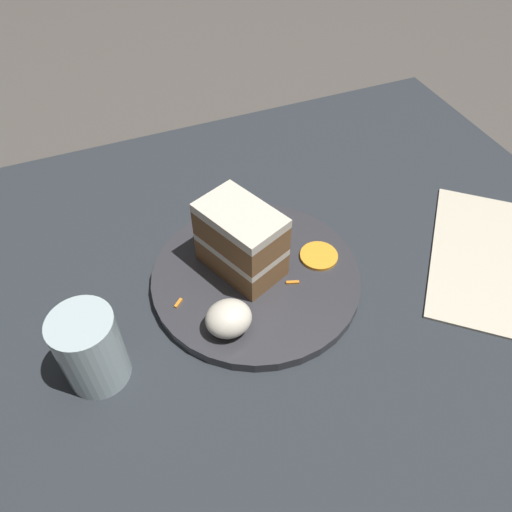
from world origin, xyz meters
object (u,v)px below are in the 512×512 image
at_px(plate, 256,277).
at_px(drinking_glass, 92,353).
at_px(orange_garnish, 318,255).
at_px(cake_slice, 241,240).
at_px(menu_card, 484,257).
at_px(cream_dollop, 229,318).

height_order(plate, drinking_glass, drinking_glass).
bearing_deg(orange_garnish, plate, 177.91).
bearing_deg(cake_slice, plate, -80.89).
height_order(cake_slice, drinking_glass, cake_slice).
distance_m(drinking_glass, menu_card, 0.55).
bearing_deg(drinking_glass, orange_garnish, 10.52).
xyz_separation_m(cream_dollop, drinking_glass, (-0.16, 0.01, 0.01)).
xyz_separation_m(cake_slice, menu_card, (0.34, -0.11, -0.06)).
bearing_deg(plate, menu_card, -14.70).
relative_size(plate, menu_card, 1.05).
bearing_deg(orange_garnish, menu_card, -19.50).
bearing_deg(drinking_glass, cream_dollop, -2.93).
distance_m(orange_garnish, menu_card, 0.24).
height_order(cream_dollop, drinking_glass, drinking_glass).
height_order(cake_slice, menu_card, cake_slice).
bearing_deg(plate, cream_dollop, -132.37).
relative_size(plate, cake_slice, 2.20).
height_order(orange_garnish, drinking_glass, drinking_glass).
bearing_deg(cake_slice, drinking_glass, 178.21).
bearing_deg(cream_dollop, orange_garnish, 23.14).
xyz_separation_m(cake_slice, orange_garnish, (0.11, -0.02, -0.05)).
height_order(plate, menu_card, plate).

